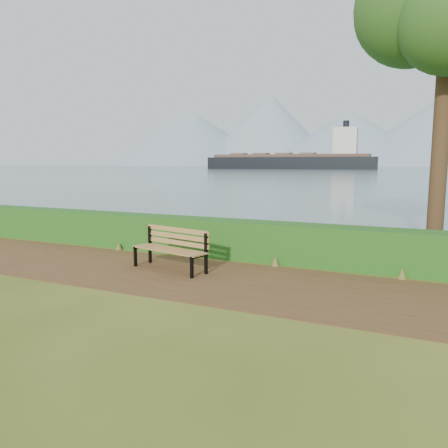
% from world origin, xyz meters
% --- Properties ---
extents(ground, '(140.00, 140.00, 0.00)m').
position_xyz_m(ground, '(0.00, 0.00, 0.00)').
color(ground, '#415217').
rests_on(ground, ground).
extents(path, '(40.00, 3.40, 0.01)m').
position_xyz_m(path, '(0.00, 0.30, 0.01)').
color(path, '#51311B').
rests_on(path, ground).
extents(hedge, '(32.00, 0.85, 1.00)m').
position_xyz_m(hedge, '(0.00, 2.60, 0.50)').
color(hedge, '#1D4F16').
rests_on(hedge, ground).
extents(water, '(700.00, 510.00, 0.00)m').
position_xyz_m(water, '(0.00, 260.00, 0.01)').
color(water, '#4A6277').
rests_on(water, ground).
extents(mountains, '(585.00, 190.00, 70.00)m').
position_xyz_m(mountains, '(-9.17, 406.05, 27.70)').
color(mountains, '#7B8FA5').
rests_on(mountains, ground).
extents(bench, '(2.06, 1.00, 0.99)m').
position_xyz_m(bench, '(-0.53, 0.69, 0.57)').
color(bench, black).
rests_on(bench, ground).
extents(cargo_ship, '(70.19, 16.51, 21.11)m').
position_xyz_m(cargo_ship, '(-45.30, 170.18, 3.15)').
color(cargo_ship, black).
rests_on(cargo_ship, ground).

